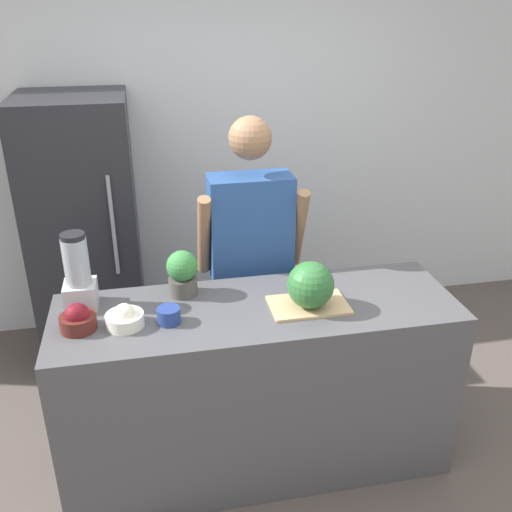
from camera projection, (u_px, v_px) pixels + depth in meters
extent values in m
plane|color=#564C47|center=(270.00, 503.00, 2.82)|extent=(14.00, 14.00, 0.00)
cube|color=silver|center=(211.00, 147.00, 4.01)|extent=(8.00, 0.06, 2.60)
cube|color=#4C4C51|center=(257.00, 387.00, 2.90)|extent=(1.93, 0.63, 0.94)
cube|color=#232328|center=(86.00, 233.00, 3.69)|extent=(0.66, 0.68, 1.75)
cylinder|color=gray|center=(113.00, 226.00, 3.33)|extent=(0.02, 0.02, 0.61)
cube|color=#4C608C|center=(251.00, 338.00, 3.41)|extent=(0.34, 0.18, 0.83)
cube|color=#284C8C|center=(251.00, 228.00, 3.11)|extent=(0.45, 0.22, 0.59)
sphere|color=#936B4C|center=(250.00, 138.00, 2.90)|extent=(0.23, 0.23, 0.23)
cylinder|color=#936B4C|center=(204.00, 236.00, 3.03)|extent=(0.07, 0.24, 0.49)
cylinder|color=#936B4C|center=(298.00, 229.00, 3.13)|extent=(0.07, 0.24, 0.49)
cube|color=tan|center=(309.00, 305.00, 2.70)|extent=(0.37, 0.24, 0.01)
sphere|color=#2D6B33|center=(311.00, 285.00, 2.63)|extent=(0.22, 0.22, 0.22)
cylinder|color=#511E19|center=(78.00, 322.00, 2.51)|extent=(0.16, 0.16, 0.07)
sphere|color=maroon|center=(77.00, 316.00, 2.49)|extent=(0.11, 0.11, 0.11)
cylinder|color=white|center=(125.00, 320.00, 2.53)|extent=(0.17, 0.17, 0.06)
sphere|color=white|center=(124.00, 314.00, 2.52)|extent=(0.10, 0.10, 0.10)
cylinder|color=navy|center=(169.00, 315.00, 2.56)|extent=(0.11, 0.11, 0.07)
cube|color=#B7B7BC|center=(81.00, 295.00, 2.68)|extent=(0.15, 0.15, 0.12)
cylinder|color=#99A3AD|center=(76.00, 261.00, 2.61)|extent=(0.12, 0.12, 0.23)
cylinder|color=black|center=(72.00, 236.00, 2.56)|extent=(0.11, 0.11, 0.02)
cylinder|color=#514C47|center=(183.00, 286.00, 2.79)|extent=(0.14, 0.14, 0.09)
sphere|color=#387F3D|center=(182.00, 266.00, 2.75)|extent=(0.15, 0.15, 0.15)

